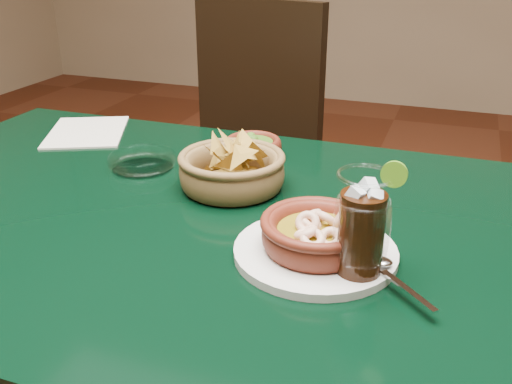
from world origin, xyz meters
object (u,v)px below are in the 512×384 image
(dining_table, at_px, (181,263))
(chip_basket, at_px, (232,170))
(shrimp_plate, at_px, (316,237))
(cola_drink, at_px, (361,229))
(dining_chair, at_px, (231,161))

(dining_table, relative_size, chip_basket, 5.61)
(dining_table, distance_m, shrimp_plate, 0.28)
(chip_basket, xyz_separation_m, cola_drink, (0.26, -0.21, 0.04))
(dining_table, distance_m, chip_basket, 0.18)
(dining_chair, height_order, cola_drink, dining_chair)
(dining_chair, bearing_deg, shrimp_plate, -60.07)
(chip_basket, bearing_deg, shrimp_plate, -41.91)
(dining_table, bearing_deg, dining_chair, 106.04)
(cola_drink, bearing_deg, chip_basket, 140.72)
(dining_table, height_order, dining_chair, dining_chair)
(dining_table, xyz_separation_m, chip_basket, (0.05, 0.11, 0.13))
(shrimp_plate, bearing_deg, chip_basket, 138.09)
(dining_chair, xyz_separation_m, cola_drink, (0.51, -0.81, 0.28))
(shrimp_plate, height_order, chip_basket, chip_basket)
(chip_basket, relative_size, cola_drink, 1.31)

